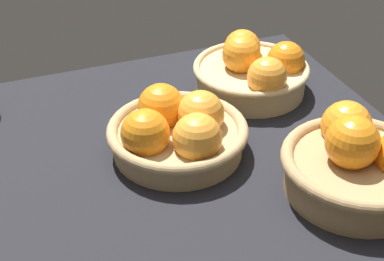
# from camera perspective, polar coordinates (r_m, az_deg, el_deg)

# --- Properties ---
(market_tray) EXTENTS (0.84, 0.72, 0.03)m
(market_tray) POSITION_cam_1_polar(r_m,az_deg,el_deg) (1.02, -2.12, -2.86)
(market_tray) COLOR black
(market_tray) RESTS_ON ground
(basket_far_left) EXTENTS (0.24, 0.24, 0.14)m
(basket_far_left) POSITION_cam_1_polar(r_m,az_deg,el_deg) (0.94, 16.04, -3.00)
(basket_far_left) COLOR tan
(basket_far_left) RESTS_ON market_tray
(basket_near_left) EXTENTS (0.23, 0.23, 0.12)m
(basket_near_left) POSITION_cam_1_polar(r_m,az_deg,el_deg) (1.18, 6.03, 5.85)
(basket_near_left) COLOR tan
(basket_near_left) RESTS_ON market_tray
(basket_center) EXTENTS (0.24, 0.24, 0.11)m
(basket_center) POSITION_cam_1_polar(r_m,az_deg,el_deg) (0.99, -1.41, -0.14)
(basket_center) COLOR tan
(basket_center) RESTS_ON market_tray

